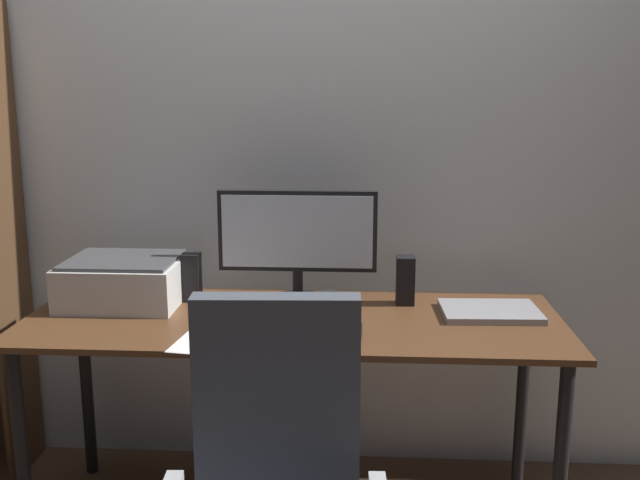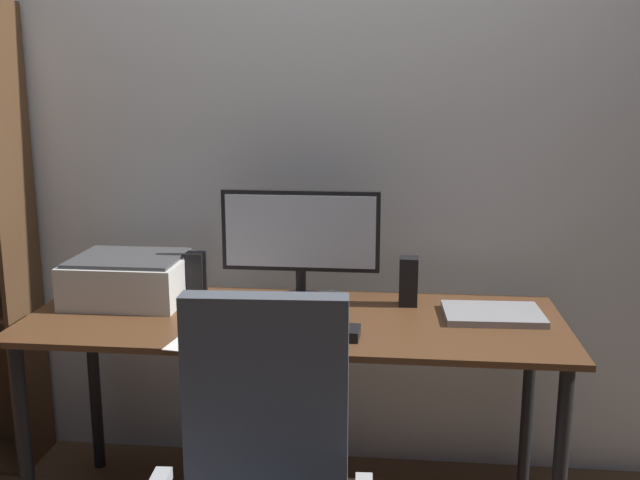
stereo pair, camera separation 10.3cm
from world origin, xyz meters
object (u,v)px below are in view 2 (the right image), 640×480
Objects in this scene: coffee_mug at (331,305)px; laptop at (493,314)px; speaker_left at (196,275)px; printer at (129,279)px; keyboard at (271,333)px; mouse at (350,333)px; desk at (294,341)px; speaker_right at (408,281)px; monitor at (301,238)px.

laptop is at bearing 7.36° from coffee_mug.
coffee_mug is 0.53m from speaker_left.
laptop is 1.27m from printer.
laptop is at bearing 22.19° from keyboard.
desk is at bearing 140.46° from mouse.
coffee_mug reaches higher than keyboard.
keyboard is at bearing -161.89° from laptop.
speaker_right is (0.18, 0.36, 0.07)m from mouse.
coffee_mug is 0.53× the size of speaker_right.
mouse is 0.52m from laptop.
speaker_left is 0.23m from printer.
mouse is at bearing -31.96° from speaker_left.
speaker_right reaches higher than desk.
laptop is at bearing 6.18° from desk.
keyboard reaches higher than desk.
monitor is 6.21× the size of coffee_mug.
coffee_mug is at bearing -56.29° from monitor.
printer is at bearing -174.54° from monitor.
mouse reaches higher than keyboard.
keyboard is at bearing -131.20° from coffee_mug.
coffee_mug is 0.31m from speaker_right.
monitor is 0.40m from speaker_right.
desk is 0.67m from laptop.
speaker_left is at bearing 154.56° from desk.
monitor is 1.39× the size of printer.
keyboard is 0.65m from printer.
monitor reaches higher than speaker_left.
printer is at bearing -177.09° from speaker_right.
monitor is at bearing 1.20° from speaker_left.
speaker_right is (0.25, 0.18, 0.04)m from coffee_mug.
keyboard is at bearing -47.57° from speaker_left.
speaker_right is (0.76, 0.00, 0.00)m from speaker_left.
keyboard is at bearing -138.87° from speaker_right.
keyboard is at bearing -175.92° from mouse.
printer is (-0.23, -0.05, -0.00)m from speaker_left.
speaker_left is at bearing 171.80° from laptop.
desk is 5.53× the size of laptop.
speaker_left is 0.76m from speaker_right.
laptop is at bearing -6.00° from speaker_left.
laptop reaches higher than keyboard.
speaker_left is (-0.38, 0.18, 0.17)m from desk.
coffee_mug is at bearing -19.48° from speaker_left.
coffee_mug is 0.22× the size of printer.
desk is 0.45m from speaker_right.
speaker_left reaches higher than laptop.
speaker_left is at bearing 180.00° from speaker_right.
printer is (-0.98, -0.05, -0.00)m from speaker_right.
coffee_mug is at bearing 115.22° from mouse.
speaker_left is (-0.50, 0.18, 0.04)m from coffee_mug.
speaker_left is 0.42× the size of printer.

